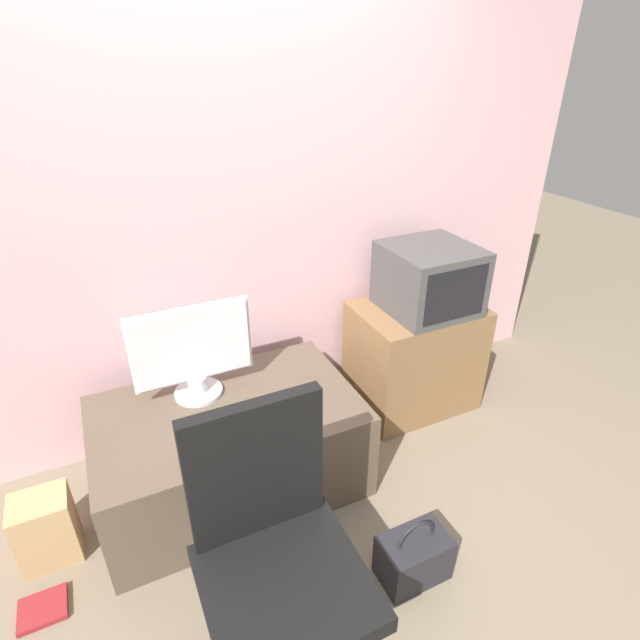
# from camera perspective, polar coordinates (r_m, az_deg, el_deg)

# --- Properties ---
(ground_plane) EXTENTS (12.00, 12.00, 0.00)m
(ground_plane) POSITION_cam_1_polar(r_m,az_deg,el_deg) (2.31, 1.89, -29.56)
(ground_plane) COLOR #7F705B
(wall_back) EXTENTS (4.40, 0.05, 2.60)m
(wall_back) POSITION_cam_1_polar(r_m,az_deg,el_deg) (2.56, -11.69, 12.94)
(wall_back) COLOR beige
(wall_back) RESTS_ON ground_plane
(desk) EXTENTS (1.23, 0.77, 0.48)m
(desk) POSITION_cam_1_polar(r_m,az_deg,el_deg) (2.57, -10.18, -14.04)
(desk) COLOR brown
(desk) RESTS_ON ground_plane
(side_stand) EXTENTS (0.71, 0.52, 0.66)m
(side_stand) POSITION_cam_1_polar(r_m,az_deg,el_deg) (3.08, 10.64, -4.08)
(side_stand) COLOR olive
(side_stand) RESTS_ON ground_plane
(main_monitor) EXTENTS (0.57, 0.23, 0.47)m
(main_monitor) POSITION_cam_1_polar(r_m,az_deg,el_deg) (2.41, -14.31, -3.67)
(main_monitor) COLOR silver
(main_monitor) RESTS_ON desk
(keyboard) EXTENTS (0.32, 0.13, 0.01)m
(keyboard) POSITION_cam_1_polar(r_m,az_deg,el_deg) (2.35, -12.31, -11.16)
(keyboard) COLOR silver
(keyboard) RESTS_ON desk
(mouse) EXTENTS (0.06, 0.04, 0.03)m
(mouse) POSITION_cam_1_polar(r_m,az_deg,el_deg) (2.38, -7.63, -9.78)
(mouse) COLOR black
(mouse) RESTS_ON desk
(crt_tv) EXTENTS (0.47, 0.47, 0.37)m
(crt_tv) POSITION_cam_1_polar(r_m,az_deg,el_deg) (2.83, 12.37, 4.62)
(crt_tv) COLOR #474747
(crt_tv) RESTS_ON side_stand
(office_chair) EXTENTS (0.58, 0.58, 1.01)m
(office_chair) POSITION_cam_1_polar(r_m,az_deg,el_deg) (1.88, -4.83, -26.68)
(office_chair) COLOR #333333
(office_chair) RESTS_ON ground_plane
(cardboard_box_lower) EXTENTS (0.23, 0.19, 0.33)m
(cardboard_box_lower) POSITION_cam_1_polar(r_m,az_deg,el_deg) (2.58, -28.81, -20.15)
(cardboard_box_lower) COLOR tan
(cardboard_box_lower) RESTS_ON ground_plane
(handbag) EXTENTS (0.29, 0.18, 0.31)m
(handbag) POSITION_cam_1_polar(r_m,az_deg,el_deg) (2.32, 10.64, -25.05)
(handbag) COLOR #232328
(handbag) RESTS_ON ground_plane
(book) EXTENTS (0.18, 0.15, 0.02)m
(book) POSITION_cam_1_polar(r_m,az_deg,el_deg) (2.53, -29.11, -26.90)
(book) COLOR maroon
(book) RESTS_ON ground_plane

